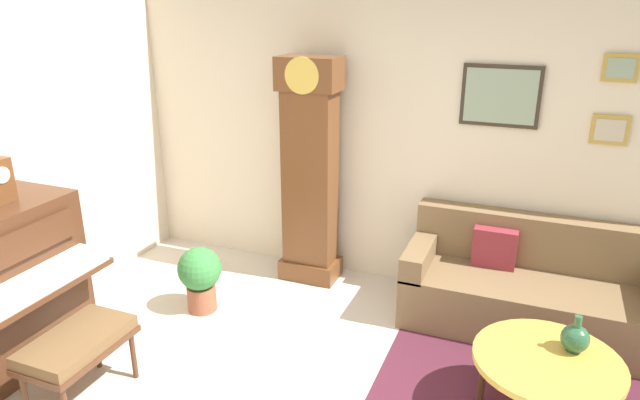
# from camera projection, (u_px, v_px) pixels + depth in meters

# --- Properties ---
(wall_back) EXTENTS (5.30, 0.13, 2.80)m
(wall_back) POSITION_uv_depth(u_px,v_px,m) (407.00, 130.00, 4.83)
(wall_back) COLOR beige
(wall_back) RESTS_ON ground_plane
(area_rug) EXTENTS (2.10, 1.50, 0.01)m
(area_rug) POSITION_uv_depth(u_px,v_px,m) (538.00, 400.00, 3.68)
(area_rug) COLOR #4C1E2D
(area_rug) RESTS_ON ground_plane
(piano_bench) EXTENTS (0.42, 0.70, 0.48)m
(piano_bench) POSITION_uv_depth(u_px,v_px,m) (77.00, 345.00, 3.56)
(piano_bench) COLOR #4C2B19
(piano_bench) RESTS_ON ground_plane
(grandfather_clock) EXTENTS (0.52, 0.34, 2.03)m
(grandfather_clock) POSITION_uv_depth(u_px,v_px,m) (310.00, 178.00, 4.99)
(grandfather_clock) COLOR brown
(grandfather_clock) RESTS_ON ground_plane
(couch) EXTENTS (1.90, 0.80, 0.84)m
(couch) POSITION_uv_depth(u_px,v_px,m) (529.00, 289.00, 4.44)
(couch) COLOR brown
(couch) RESTS_ON ground_plane
(coffee_table) EXTENTS (0.88, 0.88, 0.45)m
(coffee_table) POSITION_uv_depth(u_px,v_px,m) (548.00, 363.00, 3.38)
(coffee_table) COLOR gold
(coffee_table) RESTS_ON ground_plane
(green_jug) EXTENTS (0.17, 0.17, 0.24)m
(green_jug) POSITION_uv_depth(u_px,v_px,m) (575.00, 338.00, 3.41)
(green_jug) COLOR #234C33
(green_jug) RESTS_ON coffee_table
(potted_plant) EXTENTS (0.36, 0.36, 0.56)m
(potted_plant) POSITION_uv_depth(u_px,v_px,m) (200.00, 275.00, 4.64)
(potted_plant) COLOR #935138
(potted_plant) RESTS_ON ground_plane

